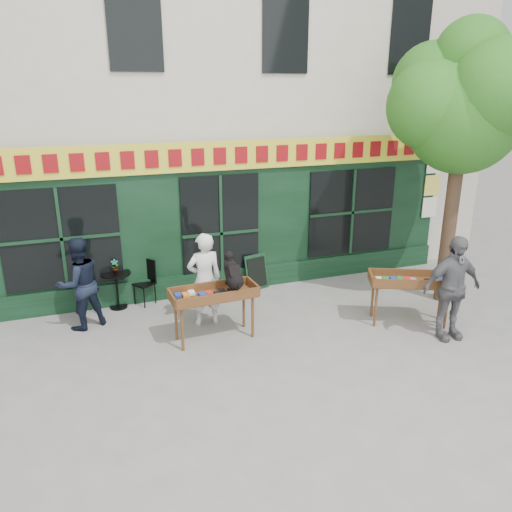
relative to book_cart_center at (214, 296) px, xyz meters
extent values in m
plane|color=slate|center=(0.75, -0.23, -0.82)|extent=(80.00, 80.00, 0.00)
cube|color=beige|center=(0.75, 5.77, 4.18)|extent=(14.00, 7.00, 10.00)
cube|color=black|center=(0.75, 2.19, 0.78)|extent=(11.00, 0.16, 3.20)
cube|color=yellow|center=(0.75, 2.07, 2.18)|extent=(11.00, 0.06, 0.60)
cube|color=maroon|center=(0.75, 2.03, 2.18)|extent=(9.60, 0.03, 0.34)
cube|color=black|center=(0.75, 2.09, -0.57)|extent=(11.00, 0.10, 0.50)
cube|color=black|center=(0.75, 2.09, 0.53)|extent=(1.70, 0.05, 2.50)
cube|color=black|center=(-2.45, 2.09, 0.73)|extent=(2.20, 0.05, 2.00)
cube|color=black|center=(3.95, 2.09, 0.73)|extent=(2.20, 0.05, 2.00)
cube|color=silver|center=(6.15, 2.07, 0.68)|extent=(0.42, 0.02, 0.50)
cube|color=#E5D14C|center=(6.15, 2.07, 1.23)|extent=(0.42, 0.02, 0.50)
cube|color=silver|center=(6.15, 2.07, 1.78)|extent=(0.42, 0.02, 0.50)
cylinder|color=#382619|center=(5.05, 0.07, 0.98)|extent=(0.28, 0.28, 3.60)
sphere|color=#1E5E15|center=(5.05, 0.07, 2.98)|extent=(2.20, 2.20, 2.20)
sphere|color=#1E5E15|center=(5.75, 0.37, 3.28)|extent=(1.80, 1.80, 1.80)
sphere|color=#1E5E15|center=(4.45, 0.27, 3.18)|extent=(1.70, 1.70, 1.70)
sphere|color=#1E5E15|center=(5.25, -0.53, 3.48)|extent=(1.80, 1.80, 1.80)
sphere|color=#1E5E15|center=(4.75, 0.67, 3.58)|extent=(1.60, 1.60, 1.60)
sphere|color=#1E5E15|center=(5.15, 0.17, 4.08)|extent=(1.40, 1.40, 1.40)
cylinder|color=brown|center=(-0.64, -0.25, -0.42)|extent=(0.05, 0.05, 0.80)
cylinder|color=brown|center=(0.66, -0.19, -0.42)|extent=(0.05, 0.05, 0.80)
cylinder|color=brown|center=(-0.66, 0.19, -0.42)|extent=(0.05, 0.05, 0.80)
cylinder|color=brown|center=(0.64, 0.25, -0.42)|extent=(0.05, 0.05, 0.80)
cube|color=brown|center=(0.00, 0.00, 0.00)|extent=(1.53, 0.65, 0.05)
cube|color=brown|center=(0.01, -0.29, 0.08)|extent=(1.50, 0.11, 0.18)
cube|color=brown|center=(-0.01, 0.29, 0.08)|extent=(1.50, 0.11, 0.18)
cube|color=brown|center=(0.00, 0.00, 0.06)|extent=(1.32, 0.46, 0.06)
imported|color=silver|center=(0.00, 0.65, 0.08)|extent=(0.68, 0.46, 1.81)
cylinder|color=brown|center=(2.99, -0.57, -0.42)|extent=(0.05, 0.05, 0.80)
cylinder|color=brown|center=(4.17, -1.11, -0.42)|extent=(0.05, 0.05, 0.80)
cylinder|color=brown|center=(3.17, -0.17, -0.42)|extent=(0.05, 0.05, 0.80)
cylinder|color=brown|center=(4.36, -0.71, -0.42)|extent=(0.05, 0.05, 0.80)
cube|color=brown|center=(3.67, -0.64, 0.00)|extent=(1.61, 1.15, 0.05)
cube|color=brown|center=(3.55, -0.90, 0.08)|extent=(1.38, 0.66, 0.18)
cube|color=brown|center=(3.79, -0.37, 0.08)|extent=(1.38, 0.66, 0.18)
cube|color=brown|center=(3.67, -0.64, 0.06)|extent=(1.35, 0.90, 0.06)
imported|color=#57585C|center=(3.97, -1.39, 0.14)|extent=(1.16, 0.56, 1.92)
cylinder|color=black|center=(-1.52, 1.97, -0.80)|extent=(0.36, 0.36, 0.03)
cylinder|color=black|center=(-1.52, 1.97, -0.44)|extent=(0.04, 0.04, 0.72)
cylinder|color=black|center=(-1.52, 1.97, -0.07)|extent=(0.60, 0.60, 0.03)
cube|color=black|center=(-2.07, 1.97, -0.37)|extent=(0.42, 0.42, 0.03)
cube|color=black|center=(-2.24, 2.01, -0.12)|extent=(0.10, 0.36, 0.50)
cylinder|color=black|center=(-1.95, 1.79, -0.60)|extent=(0.02, 0.02, 0.44)
cylinder|color=black|center=(-1.89, 2.09, -0.60)|extent=(0.02, 0.02, 0.44)
cylinder|color=black|center=(-2.25, 1.85, -0.60)|extent=(0.02, 0.02, 0.44)
cylinder|color=black|center=(-2.19, 2.15, -0.60)|extent=(0.02, 0.02, 0.44)
cube|color=black|center=(-0.97, 1.97, -0.37)|extent=(0.50, 0.50, 0.03)
cube|color=black|center=(-0.83, 2.07, -0.12)|extent=(0.22, 0.32, 0.50)
cylinder|color=black|center=(-1.18, 2.01, -0.60)|extent=(0.02, 0.02, 0.44)
cylinder|color=black|center=(-1.01, 1.76, -0.60)|extent=(0.02, 0.02, 0.44)
cylinder|color=black|center=(-0.93, 2.18, -0.60)|extent=(0.02, 0.02, 0.44)
cylinder|color=black|center=(-0.76, 1.93, -0.60)|extent=(0.02, 0.02, 0.44)
imported|color=gray|center=(-1.52, 1.97, 0.09)|extent=(0.16, 0.11, 0.29)
imported|color=black|center=(-2.22, 1.29, 0.06)|extent=(1.05, 0.96, 1.76)
cube|color=black|center=(1.52, 1.97, -0.42)|extent=(0.59, 0.32, 0.79)
cube|color=black|center=(1.52, 1.95, -0.42)|extent=(0.49, 0.28, 0.65)
camera|label=1|loc=(-2.07, -7.88, 3.47)|focal=35.00mm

